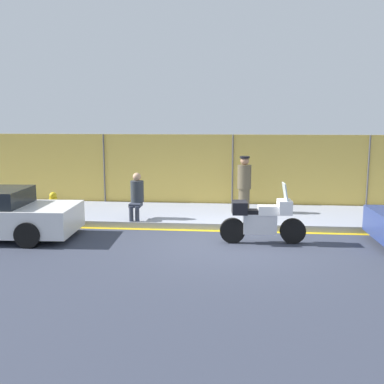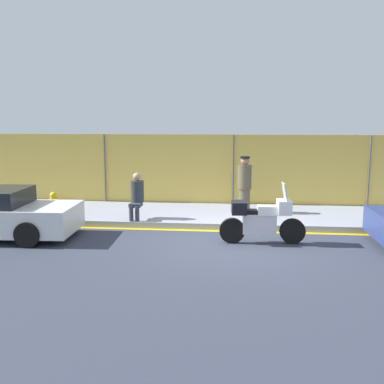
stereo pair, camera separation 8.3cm
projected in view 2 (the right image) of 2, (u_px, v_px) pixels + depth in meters
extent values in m
plane|color=#333847|center=(230.00, 244.00, 10.96)|extent=(120.00, 120.00, 0.00)
cube|color=#8E93A3|center=(232.00, 216.00, 13.74)|extent=(32.75, 3.03, 0.17)
cube|color=gold|center=(231.00, 231.00, 12.18)|extent=(32.75, 0.18, 0.01)
cube|color=gold|center=(233.00, 172.00, 15.13)|extent=(31.11, 0.08, 2.50)
cylinder|color=#4C4C51|center=(105.00, 171.00, 15.48)|extent=(0.05, 0.05, 2.50)
cylinder|color=#4C4C51|center=(233.00, 172.00, 15.03)|extent=(0.05, 0.05, 2.50)
cylinder|color=#4C4C51|center=(369.00, 174.00, 14.59)|extent=(0.05, 0.05, 2.50)
cylinder|color=black|center=(292.00, 231.00, 10.94)|extent=(0.63, 0.18, 0.62)
cylinder|color=black|center=(232.00, 231.00, 11.00)|extent=(0.63, 0.18, 0.62)
cube|color=silver|center=(259.00, 224.00, 10.95)|extent=(0.83, 0.33, 0.49)
cube|color=white|center=(268.00, 210.00, 10.88)|extent=(0.54, 0.34, 0.22)
cube|color=black|center=(256.00, 212.00, 10.90)|extent=(0.62, 0.32, 0.10)
cube|color=white|center=(284.00, 207.00, 10.86)|extent=(0.35, 0.50, 0.34)
cube|color=silver|center=(285.00, 192.00, 10.80)|extent=(0.13, 0.43, 0.42)
cube|color=black|center=(239.00, 208.00, 10.90)|extent=(0.39, 0.53, 0.30)
cylinder|color=brown|center=(244.00, 200.00, 13.82)|extent=(0.34, 0.34, 0.73)
cylinder|color=brown|center=(245.00, 177.00, 13.71)|extent=(0.42, 0.42, 0.73)
sphere|color=#A37556|center=(245.00, 161.00, 13.63)|extent=(0.26, 0.26, 0.26)
cylinder|color=black|center=(245.00, 157.00, 13.61)|extent=(0.30, 0.30, 0.06)
cylinder|color=#2D3342|center=(131.00, 214.00, 12.59)|extent=(0.12, 0.12, 0.43)
cylinder|color=#2D3342|center=(137.00, 214.00, 12.58)|extent=(0.12, 0.12, 0.43)
cube|color=#2D3342|center=(136.00, 205.00, 12.76)|extent=(0.32, 0.43, 0.10)
cylinder|color=#2D3338|center=(137.00, 191.00, 12.92)|extent=(0.38, 0.38, 0.61)
sphere|color=tan|center=(137.00, 177.00, 12.85)|extent=(0.23, 0.23, 0.23)
cylinder|color=black|center=(53.00, 219.00, 12.27)|extent=(0.63, 0.25, 0.62)
cylinder|color=black|center=(28.00, 234.00, 10.64)|extent=(0.63, 0.25, 0.62)
cylinder|color=gold|center=(54.00, 205.00, 13.66)|extent=(0.24, 0.24, 0.48)
sphere|color=gold|center=(54.00, 195.00, 13.61)|extent=(0.22, 0.22, 0.22)
cylinder|color=gold|center=(52.00, 205.00, 13.53)|extent=(0.08, 0.10, 0.08)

